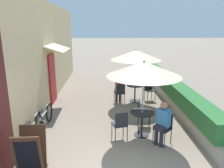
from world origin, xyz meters
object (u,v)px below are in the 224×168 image
Objects in this scene: patio_umbrella_near at (144,69)px; cafe_chair_near_left at (164,126)px; seated_patron_near_left at (162,121)px; patio_umbrella_mid at (136,55)px; patio_table_near at (142,119)px; cafe_chair_near_back at (120,123)px; cafe_chair_mid_right at (120,92)px; menu_board at (31,152)px; cafe_chair_mid_left at (149,89)px; coffee_cup_mid at (136,84)px; patio_table_mid at (135,90)px; bicycle_leaning at (32,131)px; seated_patron_mid_right at (119,87)px; cafe_chair_near_right at (142,111)px; bicycle_second at (44,118)px.

patio_umbrella_near is 2.66× the size of cafe_chair_near_left.
patio_umbrella_mid is (-0.25, 3.64, 1.37)m from seated_patron_near_left.
cafe_chair_near_back reaches higher than patio_table_near.
seated_patron_near_left is at bearing -87.33° from cafe_chair_mid_right.
cafe_chair_mid_right is at bearing -161.30° from patio_umbrella_mid.
cafe_chair_mid_right is 5.07m from menu_board.
patio_umbrella_mid is 1.70m from cafe_chair_mid_left.
patio_table_near is 3.06m from coffee_cup_mid.
patio_umbrella_near is at bearing -94.02° from patio_table_mid.
cafe_chair_near_back reaches higher than bicycle_leaning.
bicycle_leaning is (-3.17, -0.34, -0.18)m from patio_table_near.
cafe_chair_near_left is at bearing -39.70° from patio_umbrella_near.
cafe_chair_mid_left is (0.89, 3.33, -1.54)m from patio_umbrella_near.
seated_patron_mid_right is at bearing -170.29° from patio_umbrella_mid.
patio_umbrella_near reaches higher than cafe_chair_near_right.
patio_table_near is 0.43× the size of bicycle_leaning.
patio_umbrella_near reaches higher than bicycle_second.
bicycle_second is at bearing -72.01° from cafe_chair_near_right.
patio_umbrella_mid reaches higher than seated_patron_near_left.
patio_umbrella_near is 1.70m from cafe_chair_near_right.
seated_patron_near_left is at bearing -86.05° from patio_table_mid.
patio_umbrella_mid is at bearing 55.91° from menu_board.
bicycle_leaning is at bearing 29.57° from cafe_chair_mid_left.
patio_umbrella_near is 3.30m from coffee_cup_mid.
coffee_cup_mid is at bearing -167.00° from cafe_chair_near_right.
patio_table_near is at bearing -94.44° from coffee_cup_mid.
cafe_chair_near_left is 3.77m from bicycle_second.
patio_table_mid is (0.22, 3.10, -1.52)m from patio_umbrella_near.
menu_board is at bearing 64.57° from seated_patron_near_left.
patio_table_near is 1.52m from patio_umbrella_near.
patio_table_near is 0.32× the size of patio_umbrella_mid.
seated_patron_near_left is 3.66m from bicycle_leaning.
seated_patron_mid_right reaches higher than cafe_chair_near_right.
bicycle_second is 1.65× the size of menu_board.
patio_umbrella_mid reaches higher than seated_patron_mid_right.
seated_patron_mid_right reaches higher than cafe_chair_mid_right.
patio_umbrella_near is 2.66× the size of cafe_chair_near_right.
seated_patron_mid_right is at bearing 72.53° from cafe_chair_near_back.
cafe_chair_mid_left is (0.77, 2.63, 0.00)m from cafe_chair_near_right.
seated_patron_near_left is 1.00× the size of seated_patron_mid_right.
patio_umbrella_near is 1.00× the size of patio_umbrella_mid.
cafe_chair_mid_left is 0.70× the size of seated_patron_mid_right.
seated_patron_mid_right reaches higher than menu_board.
cafe_chair_near_left reaches higher than patio_table_near.
seated_patron_near_left is 0.54× the size of patio_umbrella_mid.
cafe_chair_mid_right is 9.67× the size of coffee_cup_mid.
coffee_cup_mid is at bearing -39.04° from cafe_chair_near_left.
cafe_chair_mid_left reaches higher than bicycle_leaning.
bicycle_second is (-3.31, -2.46, -0.45)m from coffee_cup_mid.
seated_patron_near_left is 1.19m from cafe_chair_near_back.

